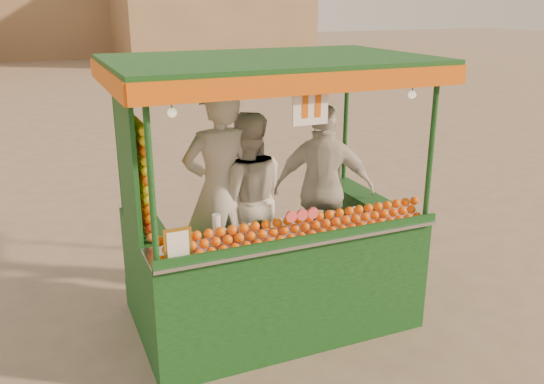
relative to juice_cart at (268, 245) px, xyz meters
name	(u,v)px	position (x,y,z in m)	size (l,w,h in m)	color
ground	(265,309)	(0.07, 0.23, -0.79)	(90.00, 90.00, 0.00)	brown
building_right	(210,8)	(7.07, 24.23, 1.71)	(9.00, 6.00, 5.00)	#937954
juice_cart	(268,245)	(0.00, 0.00, 0.00)	(2.67, 1.73, 2.43)	#0E3612
vendor_left	(220,190)	(-0.30, 0.40, 0.45)	(0.71, 0.48, 1.90)	silver
vendor_middle	(247,198)	(-0.03, 0.44, 0.31)	(0.92, 0.79, 1.64)	beige
vendor_right	(324,189)	(0.74, 0.35, 0.33)	(1.06, 0.81, 1.67)	beige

